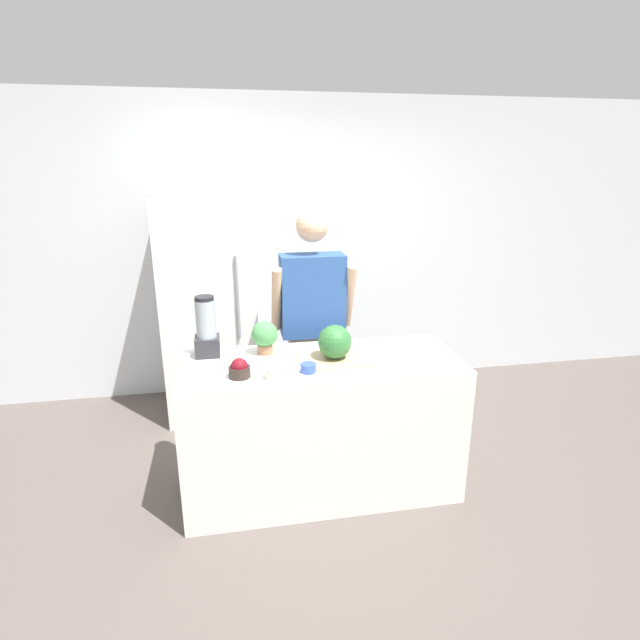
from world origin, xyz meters
TOP-DOWN VIEW (x-y plane):
  - ground_plane at (0.00, 0.00)m, footprint 14.00×14.00m
  - wall_back at (0.00, 2.01)m, footprint 8.00×0.06m
  - counter_island at (0.00, 0.34)m, footprint 1.70×0.68m
  - refrigerator at (-0.69, 1.60)m, footprint 0.73×0.75m
  - person at (0.06, 1.00)m, footprint 0.60×0.27m
  - cutting_board at (0.08, 0.34)m, footprint 0.44×0.30m
  - watermelon at (0.08, 0.34)m, footprint 0.21×0.21m
  - bowl_cherries at (-0.49, 0.19)m, footprint 0.12×0.12m
  - bowl_cream at (-0.27, 0.13)m, footprint 0.15×0.15m
  - bowl_small_blue at (-0.10, 0.18)m, footprint 0.09×0.09m
  - blender at (-0.68, 0.56)m, footprint 0.15×0.15m
  - potted_plant at (-0.32, 0.53)m, footprint 0.16×0.16m

SIDE VIEW (x-z plane):
  - ground_plane at x=0.00m, z-range 0.00..0.00m
  - counter_island at x=0.00m, z-range 0.00..0.89m
  - person at x=0.06m, z-range 0.02..1.76m
  - cutting_board at x=0.08m, z-range 0.89..0.90m
  - refrigerator at x=-0.69m, z-range 0.00..1.80m
  - bowl_small_blue at x=-0.10m, z-range 0.89..0.94m
  - bowl_cream at x=-0.27m, z-range 0.88..0.99m
  - bowl_cherries at x=-0.49m, z-range 0.88..0.99m
  - watermelon at x=0.08m, z-range 0.90..1.11m
  - potted_plant at x=-0.32m, z-range 0.90..1.11m
  - blender at x=-0.68m, z-range 0.87..1.25m
  - wall_back at x=0.00m, z-range 0.00..2.60m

